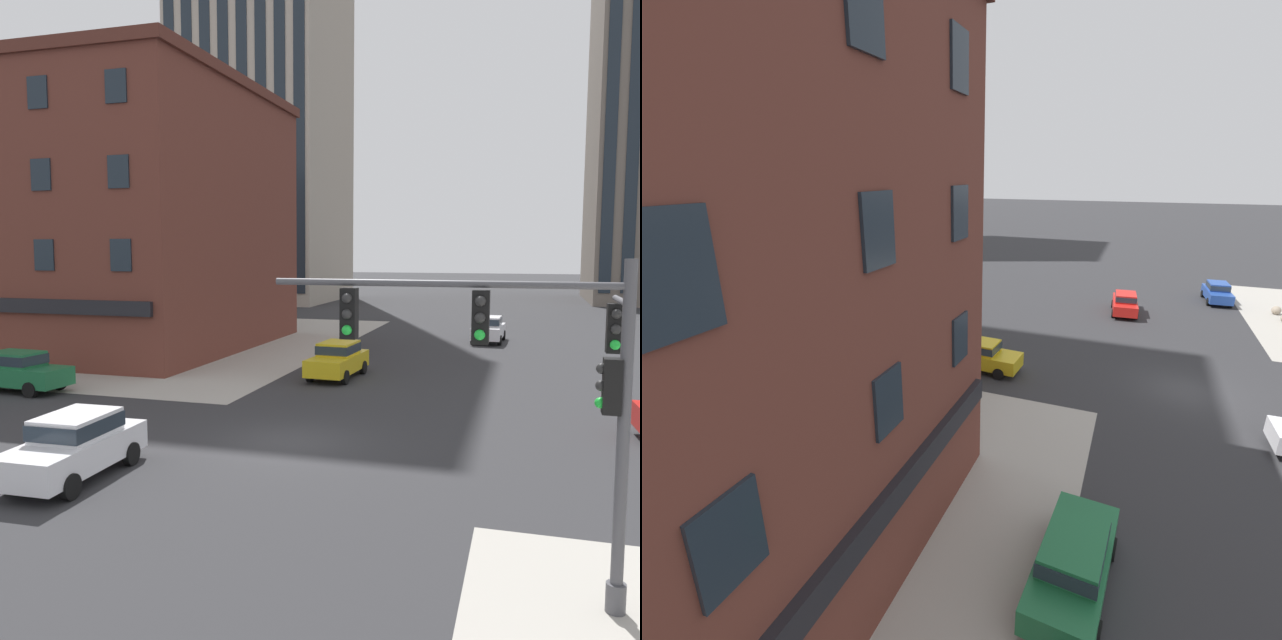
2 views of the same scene
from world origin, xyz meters
The scene contains 8 objects.
ground_plane centered at (0.00, 0.00, 0.00)m, with size 320.00×320.00×0.00m, color #2D2D30.
sidewalk_far_corner centered at (-20.00, 20.00, 0.00)m, with size 32.00×32.00×0.02m, color #A8A399.
traffic_signal_main centered at (7.30, -7.60, 3.81)m, with size 6.06×2.09×5.80m.
car_main_northbound_far centered at (-1.44, 10.68, 0.92)m, with size 2.10×4.50×1.68m.
car_cross_westbound centered at (4.58, 25.34, 0.92)m, with size 2.05×4.48×1.68m.
car_main_mid centered at (-13.51, 3.76, 0.92)m, with size 4.50×2.10×1.68m.
car_cross_far centered at (-4.23, -4.79, 0.92)m, with size 2.00×4.45×1.68m.
storefront_block_near_corner centered at (-19.63, 17.33, 7.92)m, with size 21.69×19.11×15.81m.
Camera 1 is at (6.95, -19.32, 5.93)m, focal length 37.95 mm.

